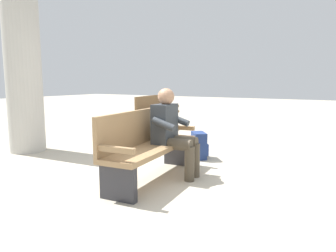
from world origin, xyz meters
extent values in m
plane|color=#B7AD99|center=(0.00, 0.00, 0.00)|extent=(40.00, 40.00, 0.00)
cube|color=#9E7A51|center=(0.00, 0.00, 0.42)|extent=(1.84, 0.65, 0.06)
cube|color=#9E7A51|center=(0.02, -0.21, 0.68)|extent=(1.80, 0.22, 0.45)
cube|color=#9E7A51|center=(-0.85, -0.08, 0.57)|extent=(0.10, 0.48, 0.06)
cube|color=#9E7A51|center=(0.85, 0.08, 0.57)|extent=(0.10, 0.48, 0.06)
cube|color=#2D2D33|center=(-0.80, -0.08, 0.20)|extent=(0.12, 0.44, 0.39)
cube|color=#2D2D33|center=(0.80, 0.08, 0.20)|extent=(0.12, 0.44, 0.39)
cube|color=#33383D|center=(-0.24, 0.03, 0.71)|extent=(0.42, 0.26, 0.52)
sphere|color=#A87A5B|center=(-0.24, 0.05, 1.07)|extent=(0.22, 0.22, 0.22)
cylinder|color=#4C4233|center=(-0.36, 0.23, 0.47)|extent=(0.19, 0.43, 0.15)
cylinder|color=#4C4233|center=(-0.16, 0.25, 0.47)|extent=(0.19, 0.43, 0.15)
cylinder|color=#4C4233|center=(-0.38, 0.42, 0.23)|extent=(0.13, 0.13, 0.45)
cylinder|color=#4C4233|center=(-0.18, 0.43, 0.23)|extent=(0.13, 0.13, 0.45)
cylinder|color=#33383D|center=(-0.49, 0.10, 0.74)|extent=(0.12, 0.32, 0.18)
cylinder|color=#33383D|center=(-0.01, 0.15, 0.74)|extent=(0.12, 0.32, 0.18)
cube|color=navy|center=(-1.33, 0.03, 0.22)|extent=(0.39, 0.37, 0.43)
cube|color=navy|center=(-1.40, 0.12, 0.15)|extent=(0.21, 0.18, 0.20)
cube|color=brown|center=(-3.56, -2.17, 0.42)|extent=(1.85, 0.75, 0.06)
cube|color=brown|center=(-3.53, -2.38, 0.68)|extent=(1.79, 0.33, 0.45)
cube|color=brown|center=(-4.40, -2.30, 0.57)|extent=(0.13, 0.48, 0.06)
cube|color=brown|center=(-2.72, -2.04, 0.57)|extent=(0.13, 0.48, 0.06)
cube|color=#2D2D33|center=(-4.35, -2.29, 0.20)|extent=(0.15, 0.44, 0.39)
cube|color=#2D2D33|center=(-2.77, -2.05, 0.20)|extent=(0.15, 0.44, 0.39)
cylinder|color=#B2AFA8|center=(-0.23, -2.91, 1.55)|extent=(0.62, 0.62, 3.09)
camera|label=1|loc=(3.28, 2.17, 1.27)|focal=33.32mm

